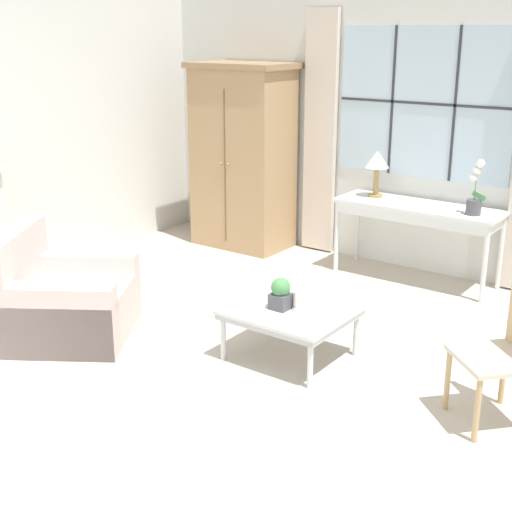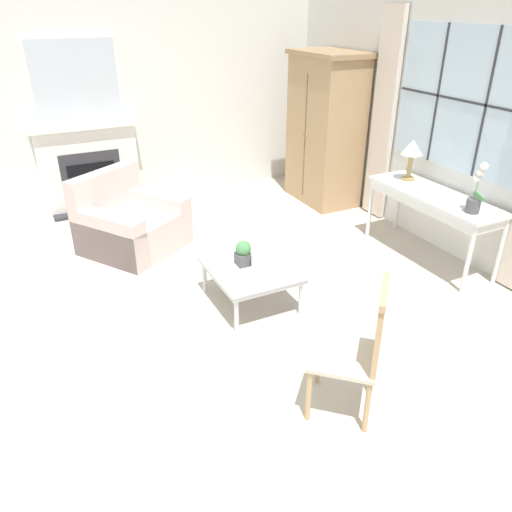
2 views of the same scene
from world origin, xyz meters
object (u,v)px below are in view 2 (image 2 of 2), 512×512
Objects in this scene: potted_orchid at (476,195)px; side_chair_wooden at (361,344)px; table_lamp at (412,150)px; armoire at (325,129)px; coffee_table at (251,270)px; armchair_upholstered at (131,225)px; pillar_candle at (255,262)px; fireplace at (88,158)px; potted_plant_small at (243,253)px; console_table at (434,201)px.

side_chair_wooden is at bearing -63.80° from potted_orchid.
table_lamp reaches higher than side_chair_wooden.
armoire reaches higher than coffee_table.
armchair_upholstered is at bearing -112.27° from table_lamp.
armchair_upholstered is (0.36, -2.78, -0.71)m from armoire.
potted_orchid reaches higher than coffee_table.
fireplace is at bearing -164.26° from pillar_candle.
potted_orchid is 0.58× the size of coffee_table.
fireplace reaches higher than coffee_table.
table_lamp is at bearing 67.73° from armchair_upholstered.
potted_orchid is 0.50× the size of side_chair_wooden.
potted_plant_small is (1.59, 0.66, 0.23)m from armchair_upholstered.
potted_plant_small is (0.41, -2.22, -0.57)m from table_lamp.
armoire is 1.50× the size of armchair_upholstered.
console_table is at bearing 1.26° from armoire.
armoire reaches higher than potted_plant_small.
side_chair_wooden reaches higher than potted_plant_small.
coffee_table is at bearing 23.13° from armchair_upholstered.
armoire is at bearing 179.65° from potted_orchid.
potted_plant_small is at bearing -176.77° from side_chair_wooden.
console_table reaches higher than coffee_table.
coffee_table is (0.46, -2.18, -0.73)m from table_lamp.
potted_plant_small is at bearing -106.20° from potted_orchid.
table_lamp reaches higher than potted_plant_small.
pillar_candle is (0.11, 0.06, -0.05)m from potted_plant_small.
side_chair_wooden reaches higher than console_table.
potted_orchid reaches higher than armchair_upholstered.
armchair_upholstered is 8.81× the size of pillar_candle.
side_chair_wooden is 1.50m from pillar_candle.
table_lamp is 0.53× the size of coffee_table.
potted_orchid is at bearing 51.48° from armchair_upholstered.
armoire is 2.56m from potted_orchid.
coffee_table is at bearing -90.40° from console_table.
armoire is 2.92m from potted_plant_small.
pillar_candle is at bearing 13.38° from coffee_table.
table_lamp is 2.31m from pillar_candle.
table_lamp is at bearing 172.95° from console_table.
armoire reaches higher than armchair_upholstered.
potted_plant_small is 0.14m from pillar_candle.
coffee_table is 0.17m from potted_plant_small.
potted_plant_small is (-0.07, -2.16, -0.15)m from console_table.
fireplace is 1.48m from armchair_upholstered.
armoire is 1.26× the size of console_table.
console_table is 10.46× the size of pillar_candle.
armchair_upholstered is 5.62× the size of potted_plant_small.
armchair_upholstered is (-1.18, -2.88, -0.80)m from table_lamp.
pillar_candle is (-1.49, -0.03, -0.10)m from side_chair_wooden.
table_lamp is at bearing 173.32° from potted_orchid.
fireplace reaches higher than pillar_candle.
potted_orchid is at bearing -6.68° from table_lamp.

